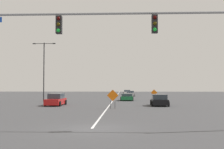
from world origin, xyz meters
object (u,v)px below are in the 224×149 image
object	(u,v)px
traffic_signal_assembly	(151,33)
car_silver_approaching	(130,94)
car_white_passing	(127,92)
construction_sign_right_lane	(113,96)
car_green_far	(127,97)
car_red_near	(56,100)
street_lamp_near_left	(44,67)
car_black_mid	(159,100)
construction_sign_left_shoulder	(154,93)

from	to	relation	value
traffic_signal_assembly	car_silver_approaching	bearing A→B (deg)	90.07
car_silver_approaching	car_white_passing	distance (m)	11.56
construction_sign_right_lane	traffic_signal_assembly	bearing A→B (deg)	-79.20
construction_sign_right_lane	car_white_passing	xyz separation A→B (m)	(2.06, 49.35, -0.69)
traffic_signal_assembly	car_green_far	size ratio (longest dim) A/B	3.99
car_silver_approaching	car_red_near	xyz separation A→B (m)	(-10.10, -33.24, 0.11)
street_lamp_near_left	car_black_mid	xyz separation A→B (m)	(17.19, -9.06, -4.81)
construction_sign_right_lane	car_green_far	world-z (taller)	construction_sign_right_lane
street_lamp_near_left	car_silver_approaching	bearing A→B (deg)	59.49
traffic_signal_assembly	construction_sign_left_shoulder	size ratio (longest dim) A/B	9.10
construction_sign_left_shoulder	car_green_far	bearing A→B (deg)	-151.04
car_white_passing	car_red_near	xyz separation A→B (m)	(-9.44, -44.78, 0.08)
car_red_near	car_green_far	distance (m)	15.39
construction_sign_right_lane	car_red_near	distance (m)	8.70
car_black_mid	construction_sign_left_shoulder	bearing A→B (deg)	86.42
car_red_near	car_silver_approaching	bearing A→B (deg)	73.09
car_white_passing	construction_sign_right_lane	bearing A→B (deg)	-92.39
car_silver_approaching	traffic_signal_assembly	bearing A→B (deg)	-89.93
construction_sign_left_shoulder	car_white_passing	xyz separation A→B (m)	(-4.52, 29.69, -0.55)
street_lamp_near_left	construction_sign_left_shoulder	distance (m)	19.60
construction_sign_left_shoulder	car_silver_approaching	bearing A→B (deg)	102.02
car_black_mid	car_red_near	size ratio (longest dim) A/B	0.95
construction_sign_right_lane	car_red_near	world-z (taller)	construction_sign_right_lane
car_silver_approaching	car_white_passing	xyz separation A→B (m)	(-0.66, 11.54, 0.03)
construction_sign_right_lane	car_red_near	size ratio (longest dim) A/B	0.45
construction_sign_left_shoulder	construction_sign_right_lane	size ratio (longest dim) A/B	0.90
car_white_passing	car_green_far	world-z (taller)	car_white_passing
car_red_near	car_green_far	size ratio (longest dim) A/B	1.08
construction_sign_right_lane	car_black_mid	distance (m)	7.26
traffic_signal_assembly	car_black_mid	size ratio (longest dim) A/B	3.86
car_white_passing	car_red_near	world-z (taller)	car_red_near
construction_sign_left_shoulder	traffic_signal_assembly	bearing A→B (deg)	-96.34
construction_sign_left_shoulder	car_black_mid	size ratio (longest dim) A/B	0.42
car_black_mid	car_red_near	xyz separation A→B (m)	(-13.02, 0.04, 0.04)
car_white_passing	car_black_mid	xyz separation A→B (m)	(3.58, -44.82, 0.05)
street_lamp_near_left	car_red_near	distance (m)	11.03
construction_sign_left_shoulder	car_green_far	xyz separation A→B (m)	(-4.86, -2.69, -0.60)
construction_sign_right_lane	car_green_far	bearing A→B (deg)	84.19
car_green_far	construction_sign_left_shoulder	bearing A→B (deg)	28.96
traffic_signal_assembly	car_white_passing	size ratio (longest dim) A/B	4.17
car_green_far	car_black_mid	bearing A→B (deg)	-72.54
traffic_signal_assembly	construction_sign_right_lane	world-z (taller)	traffic_signal_assembly
car_silver_approaching	construction_sign_left_shoulder	bearing A→B (deg)	-77.98
car_silver_approaching	car_green_far	bearing A→B (deg)	-92.73
construction_sign_left_shoulder	construction_sign_right_lane	distance (m)	20.73
car_white_passing	car_red_near	size ratio (longest dim) A/B	0.88
street_lamp_near_left	car_red_near	size ratio (longest dim) A/B	2.04
street_lamp_near_left	construction_sign_right_lane	size ratio (longest dim) A/B	4.55
traffic_signal_assembly	car_green_far	distance (m)	31.95
construction_sign_left_shoulder	car_red_near	distance (m)	20.57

